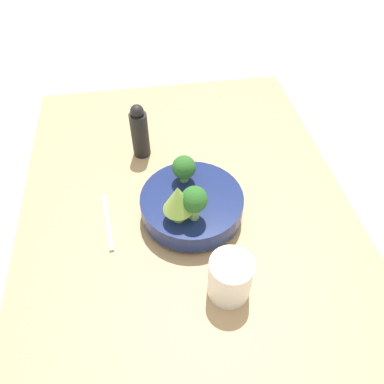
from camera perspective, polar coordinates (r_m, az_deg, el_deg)
The scene contains 9 objects.
ground_plane at distance 0.92m, azimuth -0.60°, elevation -4.75°, with size 6.00×6.00×0.00m, color silver.
table at distance 0.91m, azimuth -0.60°, elevation -4.11°, with size 1.14×0.80×0.03m.
bowl at distance 0.86m, azimuth 0.00°, elevation -2.03°, with size 0.24×0.24×0.06m.
broccoli_floret_left at distance 0.86m, azimuth -1.00°, elevation 3.74°, with size 0.06×0.06×0.07m.
romanesco_piece_near at distance 0.76m, azimuth -2.14°, elevation -1.19°, with size 0.07×0.07×0.10m.
broccoli_floret_right at distance 0.77m, azimuth 0.35°, elevation -1.31°, with size 0.06×0.06×0.09m.
cup at distance 0.74m, azimuth 5.80°, elevation -12.89°, with size 0.09×0.09×0.10m.
pepper_mill at distance 1.00m, azimuth -7.98°, elevation 9.05°, with size 0.05×0.05×0.16m.
fork at distance 0.90m, azimuth -12.73°, elevation -4.41°, with size 0.17×0.03×0.01m.
Camera 1 is at (0.56, -0.08, 0.73)m, focal length 35.00 mm.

